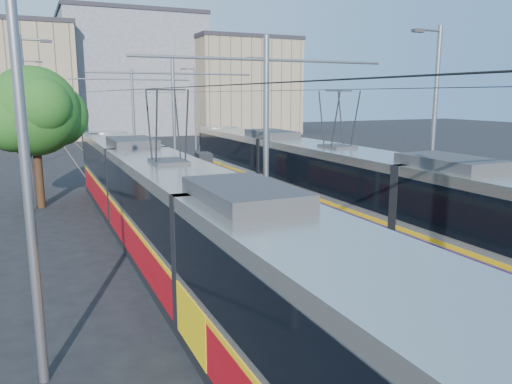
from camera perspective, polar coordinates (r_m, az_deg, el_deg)
name	(u,v)px	position (r m, az deg, el deg)	size (l,w,h in m)	color
ground	(425,348)	(11.81, 18.71, -16.53)	(160.00, 160.00, 0.00)	black
platform	(192,197)	(26.12, -7.37, -0.52)	(4.00, 50.00, 0.30)	gray
tactile_strip_left	(164,196)	(25.72, -10.47, -0.45)	(0.70, 50.00, 0.01)	gray
tactile_strip_right	(218,191)	(26.54, -4.38, 0.06)	(0.70, 50.00, 0.01)	gray
rails	(192,199)	(26.15, -7.36, -0.81)	(8.71, 70.00, 0.03)	gray
tram_left	(170,214)	(15.76, -9.75, -2.48)	(2.43, 29.58, 5.50)	black
tram_right	(336,184)	(20.16, 9.15, 0.93)	(2.43, 29.45, 5.50)	black
catenary	(208,113)	(22.90, -5.53, 8.93)	(9.20, 70.00, 7.00)	slate
street_lamps	(169,115)	(29.48, -9.86, 8.62)	(15.18, 38.22, 8.00)	slate
shelter	(204,177)	(23.51, -5.95, 1.71)	(0.78, 1.15, 2.40)	black
tree	(40,113)	(25.88, -23.46, 8.31)	(4.60, 4.25, 6.68)	#382314
building_left	(2,82)	(67.59, -27.03, 11.17)	(16.32, 12.24, 13.72)	gray
building_centre	(132,75)	(72.81, -14.01, 12.89)	(18.36, 14.28, 16.15)	gray
building_right	(242,86)	(71.01, -1.61, 12.01)	(14.28, 10.20, 13.06)	gray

